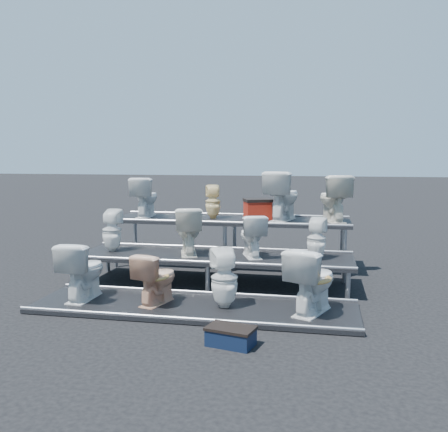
% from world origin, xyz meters
% --- Properties ---
extents(ground, '(80.00, 80.00, 0.00)m').
position_xyz_m(ground, '(0.00, 0.00, 0.00)').
color(ground, black).
rests_on(ground, ground).
extents(tier_front, '(4.20, 1.20, 0.06)m').
position_xyz_m(tier_front, '(0.00, -1.30, 0.03)').
color(tier_front, black).
rests_on(tier_front, ground).
extents(tier_mid, '(4.20, 1.20, 0.46)m').
position_xyz_m(tier_mid, '(0.00, 0.00, 0.23)').
color(tier_mid, black).
rests_on(tier_mid, ground).
extents(tier_back, '(4.20, 1.20, 0.86)m').
position_xyz_m(tier_back, '(0.00, 1.30, 0.43)').
color(tier_back, black).
rests_on(tier_back, ground).
extents(toilet_0, '(0.45, 0.78, 0.79)m').
position_xyz_m(toilet_0, '(-1.53, -1.30, 0.45)').
color(toilet_0, white).
rests_on(toilet_0, tier_front).
extents(toilet_1, '(0.54, 0.74, 0.68)m').
position_xyz_m(toilet_1, '(-0.50, -1.30, 0.40)').
color(toilet_1, '#E7AD89').
rests_on(toilet_1, tier_front).
extents(toilet_2, '(0.45, 0.45, 0.76)m').
position_xyz_m(toilet_2, '(0.41, -1.30, 0.44)').
color(toilet_2, white).
rests_on(toilet_2, tier_front).
extents(toilet_3, '(0.73, 0.92, 0.82)m').
position_xyz_m(toilet_3, '(1.50, -1.30, 0.47)').
color(toilet_3, white).
rests_on(toilet_3, tier_front).
extents(toilet_4, '(0.32, 0.33, 0.67)m').
position_xyz_m(toilet_4, '(-1.68, 0.00, 0.80)').
color(toilet_4, white).
rests_on(toilet_4, tier_mid).
extents(toilet_5, '(0.61, 0.81, 0.74)m').
position_xyz_m(toilet_5, '(-0.42, 0.00, 0.83)').
color(toilet_5, silver).
rests_on(toilet_5, tier_mid).
extents(toilet_6, '(0.56, 0.72, 0.65)m').
position_xyz_m(toilet_6, '(0.58, 0.00, 0.78)').
color(toilet_6, white).
rests_on(toilet_6, tier_mid).
extents(toilet_7, '(0.33, 0.34, 0.62)m').
position_xyz_m(toilet_7, '(1.54, 0.00, 0.77)').
color(toilet_7, white).
rests_on(toilet_7, tier_mid).
extents(toilet_8, '(0.44, 0.73, 0.73)m').
position_xyz_m(toilet_8, '(-1.58, 1.30, 1.22)').
color(toilet_8, white).
rests_on(toilet_8, tier_back).
extents(toilet_9, '(0.34, 0.34, 0.60)m').
position_xyz_m(toilet_9, '(-0.31, 1.30, 1.16)').
color(toilet_9, '#F6DB99').
rests_on(toilet_9, tier_back).
extents(toilet_10, '(0.67, 0.93, 0.86)m').
position_xyz_m(toilet_10, '(0.94, 1.30, 1.29)').
color(toilet_10, white).
rests_on(toilet_10, tier_back).
extents(toilet_11, '(0.66, 0.88, 0.80)m').
position_xyz_m(toilet_11, '(1.79, 1.30, 1.26)').
color(toilet_11, silver).
rests_on(toilet_11, tier_back).
extents(red_crate, '(0.54, 0.49, 0.32)m').
position_xyz_m(red_crate, '(0.50, 1.30, 1.02)').
color(red_crate, '#9B2310').
rests_on(red_crate, tier_back).
extents(step_stool, '(0.53, 0.39, 0.17)m').
position_xyz_m(step_stool, '(0.69, -2.40, 0.09)').
color(step_stool, black).
rests_on(step_stool, ground).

